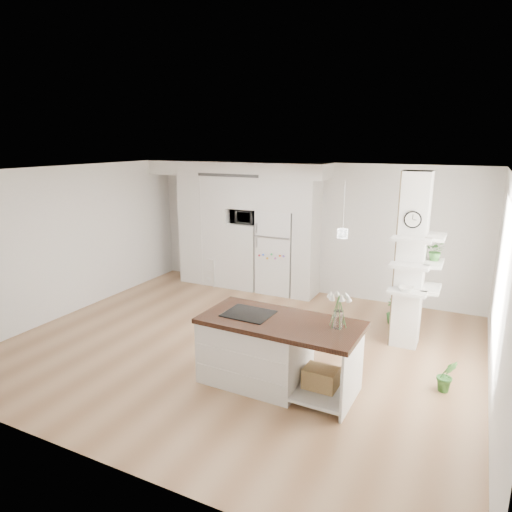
{
  "coord_description": "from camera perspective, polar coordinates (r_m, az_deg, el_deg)",
  "views": [
    {
      "loc": [
        3.13,
        -5.83,
        3.13
      ],
      "look_at": [
        -0.17,
        0.9,
        1.22
      ],
      "focal_mm": 32.0,
      "sensor_mm": 36.0,
      "label": 1
    }
  ],
  "objects": [
    {
      "name": "refrigerator",
      "position": [
        9.53,
        2.81,
        0.58
      ],
      "size": [
        0.78,
        0.69,
        1.75
      ],
      "color": "white",
      "rests_on": "floor"
    },
    {
      "name": "floor",
      "position": [
        7.32,
        -1.94,
        -11.05
      ],
      "size": [
        7.0,
        6.0,
        0.01
      ],
      "primitive_type": "cube",
      "color": "#A7805A",
      "rests_on": "ground"
    },
    {
      "name": "floor_plant_b",
      "position": [
        8.36,
        16.87,
        -6.66
      ],
      "size": [
        0.31,
        0.31,
        0.46
      ],
      "primitive_type": "imported",
      "rotation": [
        0.0,
        0.0,
        0.26
      ],
      "color": "#316A2A",
      "rests_on": "floor"
    },
    {
      "name": "pendant_light",
      "position": [
        6.23,
        12.56,
        4.61
      ],
      "size": [
        0.12,
        0.12,
        0.1
      ],
      "primitive_type": "cylinder",
      "color": "white",
      "rests_on": "room"
    },
    {
      "name": "shelf_plant",
      "position": [
        7.32,
        21.57,
        0.61
      ],
      "size": [
        0.27,
        0.23,
        0.3
      ],
      "primitive_type": "imported",
      "color": "#316A2A",
      "rests_on": "column"
    },
    {
      "name": "cabinet_wall",
      "position": [
        9.79,
        -2.16,
        4.72
      ],
      "size": [
        4.0,
        0.71,
        2.7
      ],
      "color": "silver",
      "rests_on": "floor"
    },
    {
      "name": "floor_plant_a",
      "position": [
        6.47,
        22.74,
        -13.61
      ],
      "size": [
        0.3,
        0.27,
        0.45
      ],
      "primitive_type": "imported",
      "rotation": [
        0.0,
        0.0,
        0.34
      ],
      "color": "#316A2A",
      "rests_on": "floor"
    },
    {
      "name": "microwave",
      "position": [
        9.66,
        -1.38,
        4.99
      ],
      "size": [
        0.54,
        0.37,
        0.3
      ],
      "primitive_type": "imported",
      "color": "#2D2D2D",
      "rests_on": "cabinet_wall"
    },
    {
      "name": "bookshelf",
      "position": [
        10.23,
        -5.78,
        -1.99
      ],
      "size": [
        0.56,
        0.38,
        0.62
      ],
      "rotation": [
        0.0,
        0.0,
        -0.15
      ],
      "color": "silver",
      "rests_on": "floor"
    },
    {
      "name": "column",
      "position": [
        7.22,
        19.34,
        -0.8
      ],
      "size": [
        0.69,
        0.9,
        2.7
      ],
      "color": "silver",
      "rests_on": "floor"
    },
    {
      "name": "decor_bowl",
      "position": [
        7.1,
        18.24,
        -3.89
      ],
      "size": [
        0.22,
        0.22,
        0.05
      ],
      "primitive_type": "imported",
      "color": "white",
      "rests_on": "column"
    },
    {
      "name": "window",
      "position": [
        6.35,
        28.37,
        -2.35
      ],
      "size": [
        0.0,
        2.4,
        2.4
      ],
      "primitive_type": "plane",
      "rotation": [
        1.57,
        0.0,
        -1.57
      ],
      "color": "white",
      "rests_on": "room"
    },
    {
      "name": "room",
      "position": [
        6.73,
        -2.07,
        3.37
      ],
      "size": [
        7.04,
        6.04,
        2.72
      ],
      "color": "white",
      "rests_on": "ground"
    },
    {
      "name": "kitchen_island",
      "position": [
        6.1,
        0.97,
        -11.47
      ],
      "size": [
        2.07,
        1.03,
        1.49
      ],
      "rotation": [
        0.0,
        0.0,
        -0.03
      ],
      "color": "silver",
      "rests_on": "floor"
    }
  ]
}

